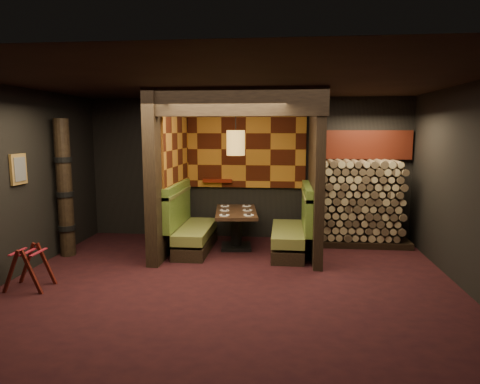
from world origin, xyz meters
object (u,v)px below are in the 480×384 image
object	(u,v)px
totem_column	(65,189)
firewood_stack	(364,203)
pendant_lamp	(236,143)
luggage_rack	(29,266)
booth_bench_right	(293,231)
dining_table	(236,223)
booth_bench_left	(190,229)

from	to	relation	value
totem_column	firewood_stack	distance (m)	5.49
pendant_lamp	luggage_rack	world-z (taller)	pendant_lamp
luggage_rack	booth_bench_right	bearing A→B (deg)	30.06
firewood_stack	dining_table	bearing A→B (deg)	-168.35
dining_table	pendant_lamp	world-z (taller)	pendant_lamp
booth_bench_right	dining_table	bearing A→B (deg)	169.22
booth_bench_left	booth_bench_right	bearing A→B (deg)	0.00
booth_bench_right	firewood_stack	size ratio (longest dim) A/B	0.92
booth_bench_right	firewood_stack	world-z (taller)	firewood_stack
booth_bench_left	pendant_lamp	xyz separation A→B (m)	(0.83, 0.15, 1.58)
totem_column	firewood_stack	bearing A→B (deg)	13.19
pendant_lamp	totem_column	world-z (taller)	pendant_lamp
dining_table	luggage_rack	xyz separation A→B (m)	(-2.64, -2.35, -0.16)
luggage_rack	firewood_stack	size ratio (longest dim) A/B	0.37
booth_bench_left	booth_bench_right	xyz separation A→B (m)	(1.89, 0.00, 0.00)
booth_bench_right	dining_table	world-z (taller)	booth_bench_right
pendant_lamp	totem_column	xyz separation A→B (m)	(-2.92, -0.70, -0.79)
booth_bench_right	luggage_rack	xyz separation A→B (m)	(-3.71, -2.14, -0.08)
totem_column	firewood_stack	size ratio (longest dim) A/B	1.39
booth_bench_right	totem_column	xyz separation A→B (m)	(-3.98, -0.55, 0.79)
pendant_lamp	luggage_rack	size ratio (longest dim) A/B	1.70
booth_bench_right	luggage_rack	distance (m)	4.28
luggage_rack	firewood_stack	bearing A→B (deg)	29.35
totem_column	booth_bench_right	bearing A→B (deg)	7.86
firewood_stack	luggage_rack	bearing A→B (deg)	-150.65
luggage_rack	totem_column	bearing A→B (deg)	99.79
pendant_lamp	luggage_rack	distance (m)	3.87
dining_table	totem_column	distance (m)	3.10
booth_bench_left	firewood_stack	bearing A→B (deg)	12.17
dining_table	pendant_lamp	distance (m)	1.49
dining_table	luggage_rack	distance (m)	3.54
dining_table	booth_bench_left	bearing A→B (deg)	-166.34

